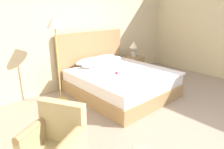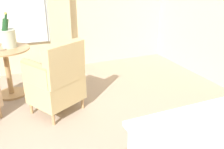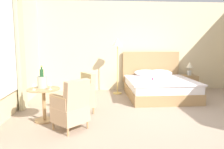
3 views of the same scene
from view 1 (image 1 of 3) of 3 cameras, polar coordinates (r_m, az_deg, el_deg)
The scene contains 7 objects.
ground_plane at distance 3.33m, azimuth 20.89°, elevation -17.29°, with size 8.19×8.19×0.00m, color gray.
wall_headboard_side at distance 4.97m, azimuth -11.53°, elevation 13.73°, with size 6.81×0.12×3.01m.
bed at distance 4.60m, azimuth 1.59°, elevation -1.31°, with size 1.96×2.16×1.33m.
nightstand at distance 5.91m, azimuth 6.00°, elevation 2.52°, with size 0.50×0.47×0.55m.
bedside_lamp at distance 5.78m, azimuth 6.18°, elevation 7.87°, with size 0.24×0.24×0.44m.
floor_lamp_brass at distance 4.03m, azimuth -15.93°, elevation 11.88°, with size 0.31×0.31×1.77m.
armchair_by_window at distance 2.37m, azimuth -15.65°, elevation -19.81°, with size 0.72×0.74×0.92m.
Camera 1 is at (-2.52, -1.11, 1.88)m, focal length 32.00 mm.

